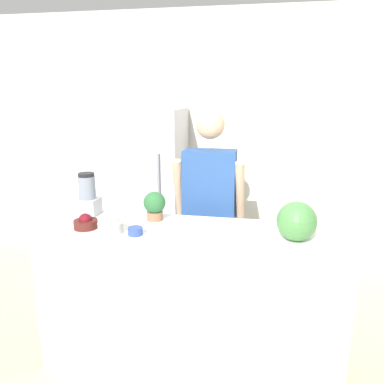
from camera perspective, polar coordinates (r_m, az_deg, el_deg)
wall_back at (r=3.91m, az=4.34°, el=7.41°), size 8.00×0.06×2.60m
counter_island at (r=2.62m, az=-0.13°, el=-15.61°), size 1.91×0.61×0.95m
refrigerator at (r=3.78m, az=-6.87°, el=-0.15°), size 0.73×0.67×1.66m
person at (r=2.99m, az=2.63°, el=-3.38°), size 0.54×0.27×1.68m
cutting_board at (r=2.32m, az=15.50°, el=-7.25°), size 0.34×0.28×0.01m
watermelon at (r=2.28m, az=15.66°, el=-4.33°), size 0.23×0.23×0.23m
bowl_cherries at (r=2.55m, az=-15.91°, el=-4.52°), size 0.15×0.15×0.10m
bowl_cream at (r=2.42m, az=-12.33°, el=-4.97°), size 0.16×0.16×0.13m
bowl_small_blue at (r=2.37m, az=-8.63°, el=-5.91°), size 0.09×0.09×0.05m
blender at (r=2.80m, az=-15.61°, el=-0.63°), size 0.15×0.15×0.31m
potted_plant at (r=2.60m, az=-5.73°, el=-1.97°), size 0.15×0.15×0.20m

